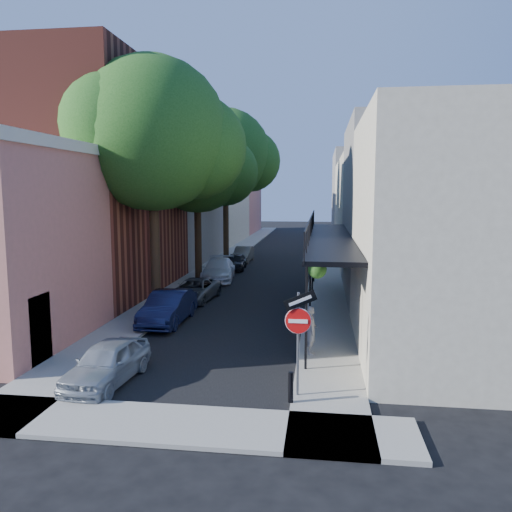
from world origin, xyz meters
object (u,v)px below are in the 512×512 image
(sign_post, at_px, (298,325))
(pedestrian, at_px, (311,330))
(oak_near, at_px, (163,138))
(parked_car_f, at_px, (243,254))
(oak_mid, at_px, (204,166))
(parked_car_e, at_px, (235,262))
(parked_car_c, at_px, (194,290))
(parked_car_b, at_px, (168,308))
(parked_car_d, at_px, (219,270))
(parked_car_a, at_px, (107,363))
(oak_far, at_px, (232,156))
(bollard, at_px, (291,387))

(sign_post, xyz_separation_m, pedestrian, (0.27, 3.47, -1.10))
(oak_near, distance_m, parked_car_f, 17.99)
(oak_mid, bearing_deg, parked_car_e, 75.44)
(oak_mid, bearing_deg, pedestrian, -63.59)
(oak_near, height_order, parked_car_c, oak_near)
(parked_car_b, height_order, parked_car_f, parked_car_b)
(oak_near, distance_m, parked_car_e, 14.39)
(oak_mid, relative_size, pedestrian, 6.25)
(parked_car_d, xyz_separation_m, parked_car_f, (0.24, 8.37, -0.08))
(parked_car_e, bearing_deg, parked_car_c, -94.96)
(parked_car_a, height_order, parked_car_b, parked_car_b)
(parked_car_f, bearing_deg, oak_far, 149.76)
(oak_near, relative_size, pedestrian, 7.00)
(bollard, bearing_deg, parked_car_e, 103.44)
(oak_mid, bearing_deg, oak_far, 89.59)
(parked_car_e, bearing_deg, oak_mid, -107.75)
(pedestrian, bearing_deg, parked_car_c, 36.26)
(sign_post, bearing_deg, oak_mid, 110.86)
(parked_car_f, bearing_deg, bollard, -77.80)
(oak_mid, height_order, parked_car_e, oak_mid)
(parked_car_c, bearing_deg, parked_car_d, 95.30)
(parked_car_a, relative_size, parked_car_d, 0.77)
(bollard, xyz_separation_m, parked_car_d, (-5.60, 17.81, 0.15))
(parked_car_e, bearing_deg, oak_far, 99.77)
(oak_mid, distance_m, parked_car_e, 7.90)
(parked_car_b, relative_size, parked_car_f, 1.15)
(oak_mid, distance_m, parked_car_a, 18.05)
(sign_post, distance_m, parked_car_f, 26.33)
(sign_post, bearing_deg, parked_car_c, 116.88)
(sign_post, relative_size, parked_car_c, 0.75)
(bollard, distance_m, parked_car_a, 5.43)
(parked_car_c, distance_m, parked_car_e, 10.28)
(parked_car_b, bearing_deg, parked_car_f, 90.19)
(sign_post, height_order, bollard, sign_post)
(parked_car_a, bearing_deg, bollard, -5.26)
(oak_near, relative_size, parked_car_b, 2.78)
(pedestrian, bearing_deg, parked_car_a, 116.57)
(bollard, xyz_separation_m, pedestrian, (0.43, 3.94, 0.42))
(parked_car_a, distance_m, parked_car_d, 16.90)
(oak_far, bearing_deg, pedestrian, -73.45)
(parked_car_c, bearing_deg, oak_near, -104.99)
(parked_car_e, height_order, pedestrian, pedestrian)
(oak_near, xyz_separation_m, parked_car_a, (1.02, -8.85, -7.27))
(oak_mid, xyz_separation_m, oak_far, (0.06, 9.04, 1.20))
(parked_car_a, bearing_deg, parked_car_e, 94.20)
(sign_post, distance_m, oak_near, 12.77)
(sign_post, relative_size, oak_near, 0.26)
(parked_car_e, height_order, parked_car_f, parked_car_f)
(pedestrian, bearing_deg, parked_car_f, 13.49)
(parked_car_b, height_order, pedestrian, pedestrian)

